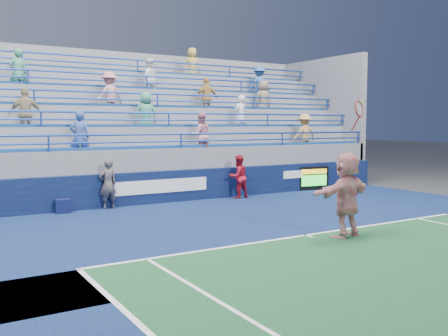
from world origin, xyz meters
TOP-DOWN VIEW (x-y plane):
  - ground at (0.00, 0.00)m, footprint 120.00×120.00m
  - sponsor_wall at (0.00, 6.50)m, footprint 18.00×0.32m
  - bleacher_stand at (-0.00, 10.27)m, footprint 18.00×5.60m
  - serve_speed_board at (5.81, 6.32)m, footprint 1.41×0.34m
  - judge_chair at (-4.24, 6.24)m, footprint 0.50×0.51m
  - tennis_player at (0.74, -0.58)m, footprint 1.96×0.87m
  - line_judge at (-2.83, 6.22)m, footprint 0.63×0.46m
  - ball_girl at (1.98, 6.03)m, footprint 0.80×0.65m

SIDE VIEW (x-z plane):
  - ground at x=0.00m, z-range 0.00..0.00m
  - judge_chair at x=-4.24m, z-range -0.14..0.64m
  - serve_speed_board at x=5.81m, z-range 0.00..0.97m
  - sponsor_wall at x=0.00m, z-range 0.00..1.10m
  - ball_girl at x=1.98m, z-range 0.00..1.58m
  - line_judge at x=-2.83m, z-range 0.00..1.60m
  - tennis_player at x=0.74m, z-range -0.61..2.66m
  - bleacher_stand at x=0.00m, z-range -1.52..4.61m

